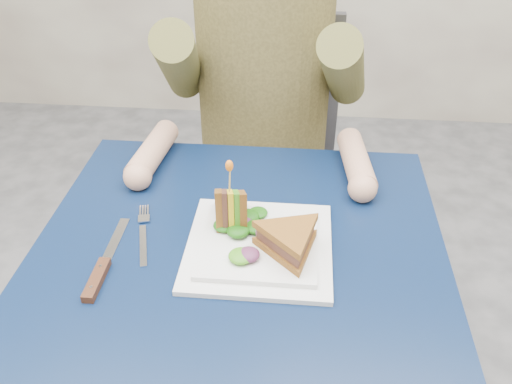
# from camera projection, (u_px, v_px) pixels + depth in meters

# --- Properties ---
(table) EXTENTS (0.75, 0.75, 0.73)m
(table) POSITION_uv_depth(u_px,v_px,m) (239.00, 283.00, 1.02)
(table) COLOR black
(table) RESTS_ON ground
(chair) EXTENTS (0.42, 0.40, 0.93)m
(chair) POSITION_uv_depth(u_px,v_px,m) (266.00, 152.00, 1.63)
(chair) COLOR #47474C
(chair) RESTS_ON ground
(diner) EXTENTS (0.54, 0.59, 0.74)m
(diner) POSITION_uv_depth(u_px,v_px,m) (264.00, 44.00, 1.32)
(diner) COLOR brown
(diner) RESTS_ON chair
(plate) EXTENTS (0.26, 0.26, 0.02)m
(plate) POSITION_uv_depth(u_px,v_px,m) (259.00, 245.00, 0.97)
(plate) COLOR white
(plate) RESTS_ON table
(sandwich_flat) EXTENTS (0.20, 0.20, 0.05)m
(sandwich_flat) POSITION_uv_depth(u_px,v_px,m) (290.00, 240.00, 0.93)
(sandwich_flat) COLOR brown
(sandwich_flat) RESTS_ON plate
(sandwich_upright) EXTENTS (0.08, 0.12, 0.12)m
(sandwich_upright) POSITION_uv_depth(u_px,v_px,m) (231.00, 208.00, 0.99)
(sandwich_upright) COLOR brown
(sandwich_upright) RESTS_ON plate
(fork) EXTENTS (0.06, 0.18, 0.01)m
(fork) POSITION_uv_depth(u_px,v_px,m) (143.00, 235.00, 1.01)
(fork) COLOR silver
(fork) RESTS_ON table
(knife) EXTENTS (0.02, 0.22, 0.02)m
(knife) POSITION_uv_depth(u_px,v_px,m) (100.00, 272.00, 0.92)
(knife) COLOR silver
(knife) RESTS_ON table
(toothpick) EXTENTS (0.01, 0.01, 0.06)m
(toothpick) POSITION_uv_depth(u_px,v_px,m) (230.00, 179.00, 0.95)
(toothpick) COLOR tan
(toothpick) RESTS_ON sandwich_upright
(toothpick_frill) EXTENTS (0.01, 0.01, 0.02)m
(toothpick_frill) POSITION_uv_depth(u_px,v_px,m) (229.00, 166.00, 0.94)
(toothpick_frill) COLOR orange
(toothpick_frill) RESTS_ON sandwich_upright
(lettuce_spill) EXTENTS (0.15, 0.13, 0.02)m
(lettuce_spill) POSITION_uv_depth(u_px,v_px,m) (262.00, 233.00, 0.97)
(lettuce_spill) COLOR #337A14
(lettuce_spill) RESTS_ON plate
(onion_ring) EXTENTS (0.04, 0.04, 0.02)m
(onion_ring) POSITION_uv_depth(u_px,v_px,m) (268.00, 232.00, 0.96)
(onion_ring) COLOR #9E4C7A
(onion_ring) RESTS_ON plate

